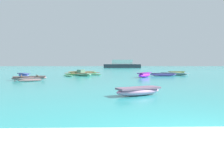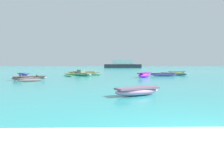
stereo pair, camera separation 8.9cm
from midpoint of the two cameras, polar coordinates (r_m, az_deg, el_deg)
The scene contains 10 objects.
moored_boat_0 at distance 23.04m, azimuth -24.03°, elevation -0.11°, with size 2.03×2.10×0.44m.
moored_boat_1 at distance 30.55m, azimuth 17.90°, elevation 0.61°, with size 2.72×1.53×0.33m.
moored_boat_2 at distance 26.40m, azimuth 17.26°, elevation 0.23°, with size 2.87×3.88×0.30m.
moored_boat_3 at distance 8.97m, azimuth 7.29°, elevation -4.64°, with size 2.28×1.56×0.37m.
moored_boat_4 at distance 27.35m, azimuth -8.63°, elevation 0.48°, with size 4.08×5.12×0.43m.
moored_boat_5 at distance 21.11m, azimuth 9.14°, elevation -0.06°, with size 2.02×2.58×0.50m.
moored_boat_6 at distance 23.77m, azimuth -8.56°, elevation 0.20°, with size 4.53×4.35×0.72m.
moored_boat_7 at distance 23.65m, azimuth 14.21°, elevation 0.04°, with size 3.00×0.88×0.36m.
moored_boat_8 at distance 18.59m, azimuth -22.63°, elevation -0.92°, with size 2.84×3.45×0.42m.
distant_ferry at distance 70.46m, azimuth 2.85°, elevation 2.84°, with size 12.96×2.85×2.85m.
Camera 1 is at (-2.16, -2.96, 1.40)m, focal length 32.00 mm.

